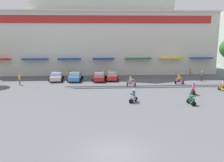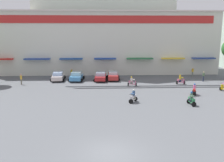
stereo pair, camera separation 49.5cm
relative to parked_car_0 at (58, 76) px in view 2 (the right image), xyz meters
The scene contains 15 objects.
ground_plane 14.62m from the parked_car_0, 57.64° to the right, with size 128.00×128.00×0.00m, color #585B5F.
colonial_building 15.63m from the parked_car_0, 53.06° to the left, with size 43.14×15.80×21.70m.
parked_car_0 is the anchor object (origin of this frame).
parked_car_1 3.12m from the parked_car_0, ahead, with size 2.54×3.94×1.49m.
parked_car_2 7.11m from the parked_car_0, ahead, with size 2.46×4.11×1.44m.
parked_car_3 9.17m from the parked_car_0, ahead, with size 2.32×4.08×1.43m.
scooter_rider_1 12.72m from the parked_car_0, 22.43° to the right, with size 1.41×0.76×1.47m.
scooter_rider_2 21.69m from the parked_car_0, 28.75° to the right, with size 1.00×1.55×1.55m.
scooter_rider_6 19.77m from the parked_car_0, 10.89° to the right, with size 1.32×0.53×1.50m.
scooter_rider_7 17.25m from the parked_car_0, 51.12° to the right, with size 1.15×1.46×1.54m.
scooter_rider_8 22.57m from the parked_car_0, 40.88° to the right, with size 0.63×1.37×1.53m.
pedestrian_0 5.92m from the parked_car_0, 148.78° to the right, with size 0.43×0.43×1.66m.
pedestrian_1 3.36m from the parked_car_0, 55.04° to the left, with size 0.48×0.48×1.58m.
pedestrian_2 23.88m from the parked_car_0, ahead, with size 0.38×0.38×1.65m.
pedestrian_3 23.87m from the parked_car_0, ahead, with size 0.40×0.40×1.64m.
Camera 2 is at (-0.57, -14.84, 7.79)m, focal length 39.13 mm.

